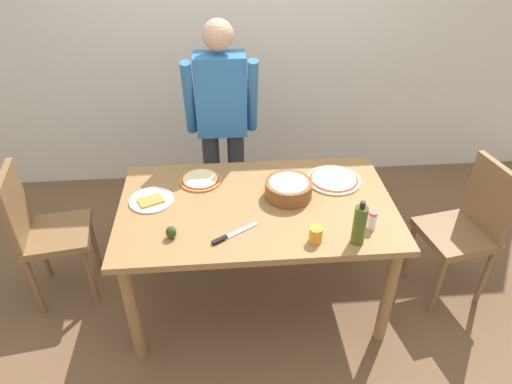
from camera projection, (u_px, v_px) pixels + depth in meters
ground at (257, 295)px, 3.12m from camera, size 8.00×8.00×0.00m
wall_back at (240, 32)px, 3.69m from camera, size 5.60×0.10×2.60m
dining_table at (257, 216)px, 2.74m from camera, size 1.60×0.96×0.76m
person_cook at (222, 120)px, 3.19m from camera, size 0.49×0.25×1.62m
chair_wooden_left at (42, 228)px, 2.85m from camera, size 0.46×0.46×0.95m
chair_wooden_right at (467, 224)px, 2.88m from camera, size 0.46×0.46×0.95m
pizza_raw_on_board at (334, 180)px, 2.88m from camera, size 0.34×0.34×0.02m
pizza_cooked_on_tray at (200, 180)px, 2.88m from camera, size 0.27×0.27×0.02m
plate_with_slice at (151, 200)px, 2.70m from camera, size 0.26×0.26×0.02m
popcorn_bowl at (289, 188)px, 2.71m from camera, size 0.28×0.28×0.11m
olive_oil_bottle at (360, 225)px, 2.34m from camera, size 0.07×0.07×0.26m
cup_orange at (316, 235)px, 2.39m from camera, size 0.07×0.07×0.08m
salt_shaker at (372, 220)px, 2.47m from camera, size 0.04×0.04×0.11m
chef_knife at (230, 236)px, 2.44m from camera, size 0.26×0.18×0.02m
avocado at (171, 232)px, 2.42m from camera, size 0.06×0.06×0.07m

